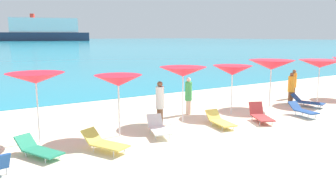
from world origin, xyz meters
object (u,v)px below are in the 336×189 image
(lounge_chair_4, at_px, (307,101))
(lounge_chair_6, at_px, (220,121))
(beachgoer_3, at_px, (291,87))
(lounge_chair_9, at_px, (303,110))
(umbrella_2, at_px, (118,81))
(umbrella_4, at_px, (232,70))
(lounge_chair_1, at_px, (38,149))
(umbrella_3, at_px, (183,72))
(lounge_chair_2, at_px, (158,127))
(beachgoer_1, at_px, (160,102))
(beachgoer_0, at_px, (188,95))
(umbrella_5, at_px, (271,65))
(umbrella_1, at_px, (36,78))
(umbrella_6, at_px, (320,64))
(lounge_chair_3, at_px, (260,115))
(lounge_chair_0, at_px, (104,142))
(beachgoer_2, at_px, (294,83))
(cruise_ship, at_px, (45,31))

(lounge_chair_4, distance_m, lounge_chair_6, 6.35)
(beachgoer_3, bearing_deg, lounge_chair_9, -21.23)
(lounge_chair_4, relative_size, beachgoer_3, 1.02)
(umbrella_2, height_order, lounge_chair_6, umbrella_2)
(umbrella_4, distance_m, lounge_chair_1, 9.09)
(umbrella_3, xyz_separation_m, lounge_chair_9, (5.19, -2.03, -1.84))
(umbrella_3, bearing_deg, lounge_chair_2, -151.08)
(lounge_chair_9, height_order, beachgoer_1, beachgoer_1)
(beachgoer_0, bearing_deg, lounge_chair_4, 93.32)
(lounge_chair_6, relative_size, beachgoer_3, 0.98)
(umbrella_4, relative_size, umbrella_5, 0.94)
(lounge_chair_2, bearing_deg, umbrella_1, 176.27)
(lounge_chair_9, bearing_deg, umbrella_6, 31.64)
(lounge_chair_3, relative_size, lounge_chair_4, 0.94)
(umbrella_4, relative_size, lounge_chair_0, 1.36)
(umbrella_3, bearing_deg, beachgoer_0, 45.05)
(umbrella_4, bearing_deg, beachgoer_3, 0.73)
(umbrella_3, relative_size, lounge_chair_9, 1.58)
(umbrella_5, height_order, beachgoer_3, umbrella_5)
(beachgoer_0, height_order, beachgoer_2, beachgoer_0)
(umbrella_3, relative_size, umbrella_5, 0.97)
(lounge_chair_2, bearing_deg, lounge_chair_9, 8.72)
(umbrella_1, distance_m, lounge_chair_3, 8.98)
(lounge_chair_4, bearing_deg, lounge_chair_3, 170.86)
(lounge_chair_9, distance_m, beachgoer_0, 5.20)
(umbrella_1, xyz_separation_m, beachgoer_2, (14.29, 0.60, -1.31))
(lounge_chair_3, bearing_deg, beachgoer_0, 148.98)
(umbrella_1, xyz_separation_m, beachgoer_0, (6.71, 0.57, -1.28))
(umbrella_3, height_order, lounge_chair_4, umbrella_3)
(umbrella_6, xyz_separation_m, lounge_chair_1, (-14.60, -0.52, -1.88))
(beachgoer_0, relative_size, beachgoer_3, 1.02)
(umbrella_2, xyz_separation_m, lounge_chair_0, (-1.09, -1.25, -1.74))
(lounge_chair_0, bearing_deg, lounge_chair_2, -11.14)
(lounge_chair_3, distance_m, lounge_chair_6, 1.98)
(umbrella_3, distance_m, umbrella_4, 2.84)
(beachgoer_0, bearing_deg, umbrella_6, 98.55)
(umbrella_6, bearing_deg, lounge_chair_1, -177.95)
(lounge_chair_3, relative_size, beachgoer_2, 0.96)
(lounge_chair_3, bearing_deg, lounge_chair_2, -162.75)
(lounge_chair_1, relative_size, beachgoer_2, 1.04)
(lounge_chair_1, bearing_deg, umbrella_5, -19.22)
(lounge_chair_6, distance_m, lounge_chair_9, 4.35)
(cruise_ship, bearing_deg, umbrella_1, -88.42)
(beachgoer_3, bearing_deg, umbrella_6, 86.44)
(lounge_chair_4, relative_size, beachgoer_2, 1.02)
(lounge_chair_0, bearing_deg, cruise_ship, 51.60)
(lounge_chair_1, bearing_deg, umbrella_2, -12.76)
(umbrella_4, xyz_separation_m, lounge_chair_1, (-8.85, -1.11, -1.79))
(lounge_chair_4, bearing_deg, umbrella_2, 157.36)
(lounge_chair_2, height_order, lounge_chair_4, lounge_chair_2)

